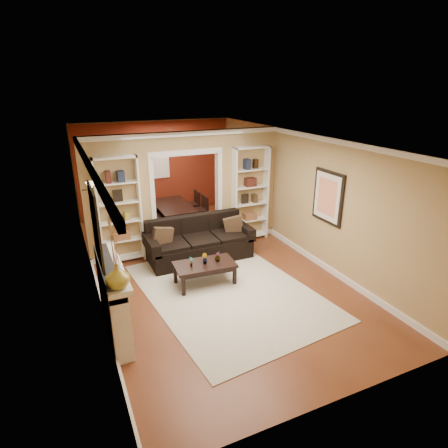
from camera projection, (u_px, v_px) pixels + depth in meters
name	position (u px, v px, depth m)	size (l,w,h in m)	color
floor	(207.00, 267.00, 7.97)	(8.00, 8.00, 0.00)	brown
ceiling	(205.00, 138.00, 7.02)	(8.00, 8.00, 0.00)	white
wall_back	(156.00, 168.00, 10.91)	(8.00, 8.00, 0.00)	tan
wall_front	(340.00, 309.00, 4.08)	(8.00, 8.00, 0.00)	tan
wall_left	(88.00, 222.00, 6.63)	(8.00, 8.00, 0.00)	tan
wall_right	(299.00, 194.00, 8.36)	(8.00, 8.00, 0.00)	tan
partition_wall	(186.00, 192.00, 8.52)	(4.50, 0.15, 2.70)	tan
red_back_panel	(156.00, 169.00, 10.90)	(4.44, 0.04, 2.64)	maroon
dining_window	(156.00, 162.00, 10.78)	(0.78, 0.03, 0.98)	#8CA5CC
area_rug	(228.00, 291.00, 7.02)	(2.77, 3.88, 0.01)	beige
sofa	(199.00, 240.00, 8.20)	(2.32, 1.00, 0.91)	black
pillow_left	(163.00, 237.00, 7.80)	(0.42, 0.12, 0.42)	#4E3821
pillow_right	(234.00, 226.00, 8.43)	(0.42, 0.12, 0.42)	#4E3821
coffee_table	(205.00, 274.00, 7.21)	(1.15, 0.63, 0.44)	black
plant_left	(191.00, 262.00, 7.00)	(0.10, 0.07, 0.19)	#336626
plant_center	(205.00, 259.00, 7.10)	(0.11, 0.09, 0.21)	#336626
plant_right	(218.00, 257.00, 7.21)	(0.10, 0.10, 0.19)	#336626
bookshelf_left	(119.00, 211.00, 7.85)	(0.90, 0.30, 2.30)	white
bookshelf_right	(250.00, 194.00, 9.04)	(0.90, 0.30, 2.30)	white
fireplace	(115.00, 299.00, 5.68)	(0.32, 1.70, 1.16)	white
vase	(118.00, 276.00, 4.82)	(0.31, 0.31, 0.33)	olive
mirror	(96.00, 226.00, 5.20)	(0.03, 0.95, 1.10)	silver
wall_sconce	(87.00, 188.00, 6.97)	(0.18, 0.18, 0.22)	#FFE0A5
framed_art	(328.00, 197.00, 7.41)	(0.04, 0.85, 1.05)	black
dining_table	(175.00, 215.00, 10.26)	(0.91, 1.63, 0.57)	black
dining_chair_nw	(158.00, 217.00, 9.75)	(0.40, 0.40, 0.81)	black
dining_chair_ne	(197.00, 211.00, 10.16)	(0.42, 0.42, 0.85)	black
dining_chair_sw	(152.00, 209.00, 10.24)	(0.44, 0.44, 0.90)	black
dining_chair_se	(190.00, 205.00, 10.68)	(0.41, 0.41, 0.83)	black
chandelier	(167.00, 152.00, 9.57)	(0.50, 0.50, 0.30)	#302416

